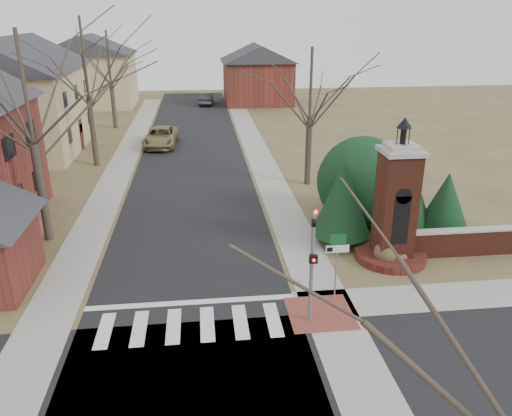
{
  "coord_description": "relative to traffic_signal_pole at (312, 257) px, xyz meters",
  "views": [
    {
      "loc": [
        0.6,
        -14.49,
        10.44
      ],
      "look_at": [
        2.97,
        6.0,
        2.37
      ],
      "focal_mm": 35.0,
      "sensor_mm": 36.0,
      "label": 1
    }
  ],
  "objects": [
    {
      "name": "cross_street",
      "position": [
        -4.3,
        -3.57,
        -2.58
      ],
      "size": [
        120.0,
        8.0,
        0.01
      ],
      "primitive_type": "cube",
      "color": "black",
      "rests_on": "ground"
    },
    {
      "name": "sign_post",
      "position": [
        1.29,
        1.41,
        -0.64
      ],
      "size": [
        0.9,
        0.07,
        2.75
      ],
      "color": "slate",
      "rests_on": "ground"
    },
    {
      "name": "distant_car",
      "position": [
        -2.7,
        46.81,
        -1.86
      ],
      "size": [
        1.89,
        4.49,
        1.44
      ],
      "primitive_type": "imported",
      "rotation": [
        0.0,
        0.0,
        3.06
      ],
      "color": "#2F3236",
      "rests_on": "ground"
    },
    {
      "name": "evergreen_mass",
      "position": [
        4.7,
        8.93,
        -0.19
      ],
      "size": [
        4.8,
        4.8,
        4.8
      ],
      "primitive_type": "sphere",
      "color": "black",
      "rests_on": "ground"
    },
    {
      "name": "house_distant_left",
      "position": [
        -16.31,
        47.42,
        1.66
      ],
      "size": [
        10.8,
        8.8,
        8.53
      ],
      "color": "tan",
      "rests_on": "ground"
    },
    {
      "name": "curb_apron",
      "position": [
        0.5,
        0.43,
        -2.57
      ],
      "size": [
        2.4,
        2.4,
        0.02
      ],
      "primitive_type": "cube",
      "color": "brown",
      "rests_on": "ground"
    },
    {
      "name": "traffic_signal_pole",
      "position": [
        0.0,
        0.0,
        0.0
      ],
      "size": [
        0.28,
        0.41,
        4.5
      ],
      "color": "slate",
      "rests_on": "ground"
    },
    {
      "name": "house_stucco_left",
      "position": [
        -17.8,
        26.42,
        2.01
      ],
      "size": [
        9.8,
        12.8,
        9.28
      ],
      "color": "tan",
      "rests_on": "ground"
    },
    {
      "name": "pickup_truck",
      "position": [
        -6.92,
        26.69,
        -1.81
      ],
      "size": [
        2.92,
        5.71,
        1.54
      ],
      "primitive_type": "imported",
      "rotation": [
        0.0,
        0.0,
        -0.07
      ],
      "color": "olive",
      "rests_on": "ground"
    },
    {
      "name": "dry_shrub_left",
      "position": [
        4.3,
        4.03,
        -2.06
      ],
      "size": [
        1.05,
        1.05,
        1.05
      ],
      "primitive_type": "sphere",
      "color": "brown",
      "rests_on": "ground"
    },
    {
      "name": "sidewalk_left",
      "position": [
        -9.5,
        21.43,
        -2.58
      ],
      "size": [
        2.0,
        60.0,
        0.02
      ],
      "primitive_type": "cube",
      "color": "gray",
      "rests_on": "ground"
    },
    {
      "name": "evergreen_far",
      "position": [
        8.2,
        6.63,
        -0.69
      ],
      "size": [
        2.4,
        2.4,
        3.3
      ],
      "color": "#473D33",
      "rests_on": "ground"
    },
    {
      "name": "bare_tree_3",
      "position": [
        3.2,
        15.43,
        4.1
      ],
      "size": [
        7.0,
        7.0,
        9.7
      ],
      "color": "#473D33",
      "rests_on": "ground"
    },
    {
      "name": "bare_tree_0",
      "position": [
        -11.3,
        8.43,
        5.11
      ],
      "size": [
        8.05,
        8.05,
        11.15
      ],
      "color": "#473D33",
      "rests_on": "ground"
    },
    {
      "name": "ground",
      "position": [
        -4.3,
        -0.57,
        -2.59
      ],
      "size": [
        120.0,
        120.0,
        0.0
      ],
      "primitive_type": "plane",
      "color": "brown",
      "rests_on": "ground"
    },
    {
      "name": "bare_tree_1",
      "position": [
        -11.3,
        21.43,
        5.44
      ],
      "size": [
        8.4,
        8.4,
        11.64
      ],
      "color": "#473D33",
      "rests_on": "ground"
    },
    {
      "name": "bare_tree_2",
      "position": [
        -11.8,
        34.43,
        4.44
      ],
      "size": [
        7.35,
        7.35,
        10.19
      ],
      "color": "#473D33",
      "rests_on": "ground"
    },
    {
      "name": "house_distant_right",
      "position": [
        3.69,
        47.42,
        1.06
      ],
      "size": [
        8.8,
        8.8,
        7.3
      ],
      "color": "maroon",
      "rests_on": "ground"
    },
    {
      "name": "main_street",
      "position": [
        -4.3,
        21.43,
        -2.58
      ],
      "size": [
        8.0,
        70.0,
        0.01
      ],
      "primitive_type": "cube",
      "color": "black",
      "rests_on": "ground"
    },
    {
      "name": "evergreen_near",
      "position": [
        2.9,
        6.43,
        -0.29
      ],
      "size": [
        2.8,
        2.8,
        4.1
      ],
      "color": "#473D33",
      "rests_on": "ground"
    },
    {
      "name": "evergreen_mid",
      "position": [
        6.2,
        7.63,
        0.01
      ],
      "size": [
        3.4,
        3.4,
        4.7
      ],
      "color": "#473D33",
      "rests_on": "ground"
    },
    {
      "name": "sidewalk_right_main",
      "position": [
        0.9,
        21.43,
        -2.58
      ],
      "size": [
        2.0,
        60.0,
        0.02
      ],
      "primitive_type": "cube",
      "color": "gray",
      "rests_on": "ground"
    },
    {
      "name": "brick_garden_wall",
      "position": [
        9.2,
        4.43,
        -1.93
      ],
      "size": [
        7.5,
        0.5,
        1.3
      ],
      "color": "#582819",
      "rests_on": "ground"
    },
    {
      "name": "dry_shrub_right",
      "position": [
        5.0,
        4.03,
        -2.19
      ],
      "size": [
        0.79,
        0.79,
        0.79
      ],
      "primitive_type": "sphere",
      "color": "brown",
      "rests_on": "ground"
    },
    {
      "name": "stop_bar",
      "position": [
        -4.3,
        1.73,
        -2.58
      ],
      "size": [
        8.0,
        0.35,
        0.02
      ],
      "primitive_type": "cube",
      "color": "silver",
      "rests_on": "ground"
    },
    {
      "name": "brick_gate_monument",
      "position": [
        4.7,
        4.42,
        -0.42
      ],
      "size": [
        3.2,
        3.2,
        6.47
      ],
      "color": "#582819",
      "rests_on": "ground"
    },
    {
      "name": "crosswalk_zone",
      "position": [
        -4.3,
        0.23,
        -2.58
      ],
      "size": [
        8.0,
        2.2,
        0.02
      ],
      "primitive_type": "cube",
      "color": "silver",
      "rests_on": "ground"
    }
  ]
}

